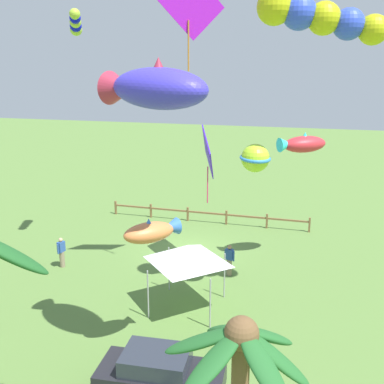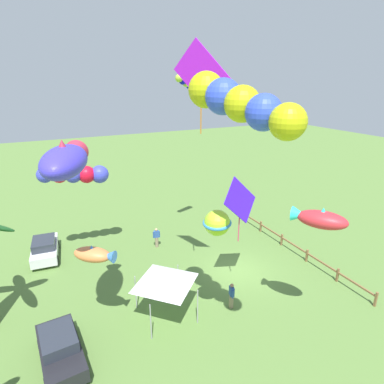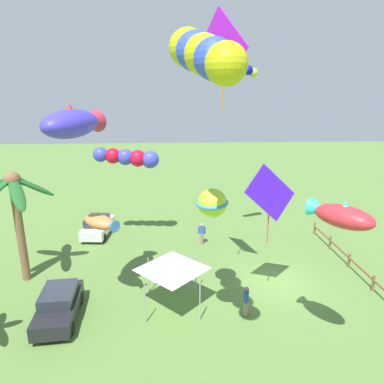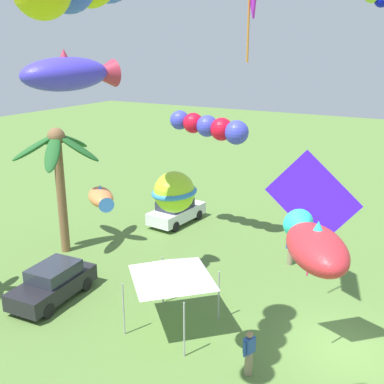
{
  "view_description": "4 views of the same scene",
  "coord_description": "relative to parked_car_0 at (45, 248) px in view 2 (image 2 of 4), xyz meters",
  "views": [
    {
      "loc": [
        -6.95,
        22.89,
        9.84
      ],
      "look_at": [
        -1.85,
        5.41,
        4.96
      ],
      "focal_mm": 42.52,
      "sensor_mm": 36.0,
      "label": 1
    },
    {
      "loc": [
        -15.34,
        11.0,
        12.37
      ],
      "look_at": [
        -1.6,
        4.32,
        6.93
      ],
      "focal_mm": 29.53,
      "sensor_mm": 36.0,
      "label": 2
    },
    {
      "loc": [
        -17.16,
        5.95,
        10.52
      ],
      "look_at": [
        -0.97,
        5.0,
        5.85
      ],
      "focal_mm": 31.7,
      "sensor_mm": 36.0,
      "label": 3
    },
    {
      "loc": [
        -14.89,
        -2.33,
        10.22
      ],
      "look_at": [
        -2.19,
        5.0,
        5.68
      ],
      "focal_mm": 43.43,
      "sensor_mm": 36.0,
      "label": 4
    }
  ],
  "objects": [
    {
      "name": "kite_diamond_1",
      "position": [
        -8.86,
        -8.18,
        11.82
      ],
      "size": [
        2.71,
        1.71,
        4.41
      ],
      "color": "#B81CE6"
    },
    {
      "name": "rail_fence",
      "position": [
        -7.5,
        -16.87,
        -0.16
      ],
      "size": [
        13.43,
        0.12,
        0.95
      ],
      "color": "brown",
      "rests_on": "ground"
    },
    {
      "name": "kite_fish_8",
      "position": [
        -13.61,
        -11.9,
        5.57
      ],
      "size": [
        2.62,
        2.19,
        1.04
      ],
      "color": "red"
    },
    {
      "name": "kite_tube_6",
      "position": [
        -14.11,
        -6.77,
        10.94
      ],
      "size": [
        4.64,
        1.97,
        1.98
      ],
      "color": "#BEC113"
    },
    {
      "name": "spectator_0",
      "position": [
        -10.59,
        -9.34,
        0.06
      ],
      "size": [
        0.53,
        0.33,
        1.59
      ],
      "color": "gray",
      "rests_on": "ground"
    },
    {
      "name": "festival_tent",
      "position": [
        -9.54,
        -5.75,
        1.72
      ],
      "size": [
        2.86,
        2.86,
        2.85
      ],
      "color": "#9E9EA3",
      "rests_on": "ground"
    },
    {
      "name": "kite_diamond_4",
      "position": [
        -9.13,
        -10.63,
        5.07
      ],
      "size": [
        0.98,
        2.8,
        4.04
      ],
      "color": "#4216EA"
    },
    {
      "name": "spectator_1",
      "position": [
        -2.1,
        -7.9,
        0.06
      ],
      "size": [
        0.3,
        0.54,
        1.59
      ],
      "color": "gray",
      "rests_on": "ground"
    },
    {
      "name": "kite_fish_0",
      "position": [
        -9.32,
        -2.36,
        3.86
      ],
      "size": [
        1.9,
        2.1,
        0.86
      ],
      "color": "#DE7B41"
    },
    {
      "name": "kite_tube_7",
      "position": [
        -2.21,
        -10.56,
        11.4
      ],
      "size": [
        1.38,
        2.01,
        1.16
      ],
      "color": "#ADD137"
    },
    {
      "name": "parked_car_1",
      "position": [
        -10.29,
        -0.26,
        0.0
      ],
      "size": [
        4.03,
        2.01,
        1.51
      ],
      "color": "black",
      "rests_on": "ground"
    },
    {
      "name": "kite_fish_5",
      "position": [
        -9.74,
        -1.64,
        8.6
      ],
      "size": [
        3.95,
        2.7,
        1.53
      ],
      "color": "#3F35D3"
    },
    {
      "name": "parked_car_0",
      "position": [
        0.0,
        0.0,
        0.0
      ],
      "size": [
        4.04,
        2.04,
        1.51
      ],
      "color": "silver",
      "rests_on": "ground"
    },
    {
      "name": "kite_ball_2",
      "position": [
        -11.97,
        -7.43,
        5.58
      ],
      "size": [
        1.83,
        1.83,
        1.18
      ],
      "color": "#AFE82A"
    },
    {
      "name": "ground_plane",
      "position": [
        -7.69,
        -11.8,
        -0.75
      ],
      "size": [
        120.0,
        120.0,
        0.0
      ],
      "primitive_type": "plane",
      "color": "#567A38"
    },
    {
      "name": "kite_tube_3",
      "position": [
        -0.87,
        -2.76,
        5.49
      ],
      "size": [
        1.28,
        4.66,
        1.52
      ],
      "color": "#3D43D5"
    }
  ]
}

